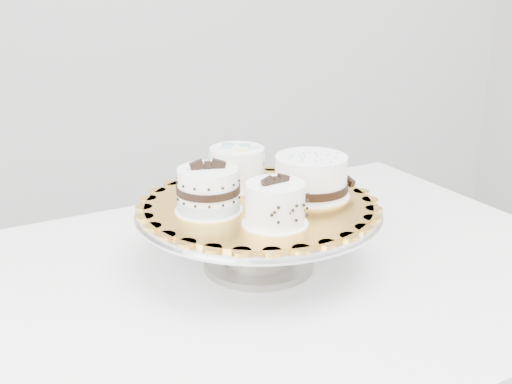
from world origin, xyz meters
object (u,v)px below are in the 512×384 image
object	(u,v)px
cake_stand	(259,225)
cake_ribbon	(312,177)
cake_board	(259,204)
cake_swirl	(275,205)
table	(247,316)
cake_dots	(237,167)
cake_banded	(208,191)

from	to	relation	value
cake_stand	cake_ribbon	world-z (taller)	cake_ribbon
cake_board	cake_swirl	xyz separation A→B (m)	(-0.01, -0.10, 0.03)
table	cake_dots	xyz separation A→B (m)	(0.02, 0.12, 0.23)
table	cake_ribbon	bearing A→B (deg)	4.55
table	cake_board	xyz separation A→B (m)	(0.03, 0.03, 0.19)
cake_board	cake_swirl	distance (m)	0.10
cake_stand	cake_swirl	xyz separation A→B (m)	(-0.01, -0.10, 0.07)
table	cake_banded	distance (m)	0.23
cake_stand	cake_board	bearing A→B (deg)	-116.57
cake_board	cake_banded	bearing A→B (deg)	-173.76
cake_banded	cake_ribbon	size ratio (longest dim) A/B	0.71
cake_swirl	cake_ribbon	xyz separation A→B (m)	(0.10, 0.10, 0.00)
cake_stand	cake_banded	world-z (taller)	cake_banded
cake_board	cake_banded	world-z (taller)	cake_banded
cake_banded	cake_ribbon	bearing A→B (deg)	11.91
cake_swirl	cake_ribbon	world-z (taller)	cake_swirl
cake_banded	cake_ribbon	xyz separation A→B (m)	(0.18, 0.02, -0.00)
cake_swirl	cake_banded	world-z (taller)	cake_banded
cake_stand	cake_board	size ratio (longest dim) A/B	1.09
table	cake_stand	world-z (taller)	cake_stand
table	cake_ribbon	xyz separation A→B (m)	(0.13, 0.03, 0.23)
cake_stand	cake_dots	bearing A→B (deg)	95.66
cake_dots	cake_ribbon	distance (m)	0.14
table	cake_banded	xyz separation A→B (m)	(-0.06, 0.02, 0.23)
cake_stand	cake_swirl	world-z (taller)	cake_swirl
cake_banded	cake_ribbon	distance (m)	0.19
cake_swirl	cake_dots	distance (m)	0.19
table	cake_stand	distance (m)	0.16
cake_board	cake_swirl	world-z (taller)	cake_swirl
cake_swirl	table	bearing A→B (deg)	92.72
cake_banded	cake_board	bearing A→B (deg)	13.16
cake_swirl	cake_ribbon	size ratio (longest dim) A/B	0.73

